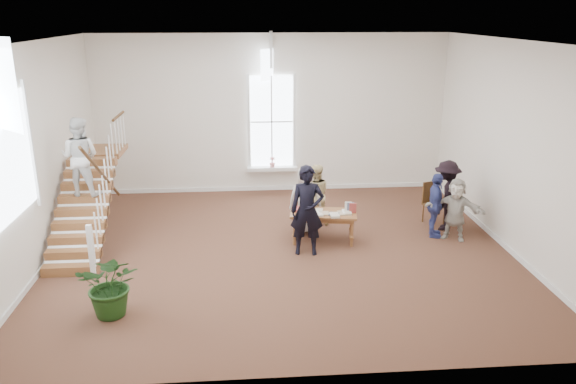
{
  "coord_description": "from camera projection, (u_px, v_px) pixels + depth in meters",
  "views": [
    {
      "loc": [
        -0.79,
        -11.4,
        5.06
      ],
      "look_at": [
        0.15,
        0.4,
        1.24
      ],
      "focal_mm": 35.0,
      "sensor_mm": 36.0,
      "label": 1
    }
  ],
  "objects": [
    {
      "name": "floor_plant",
      "position": [
        112.0,
        284.0,
        9.64
      ],
      "size": [
        1.13,
        1.0,
        1.17
      ],
      "primitive_type": "imported",
      "rotation": [
        0.0,
        0.0,
        -0.08
      ],
      "color": "#183711",
      "rests_on": "ground"
    },
    {
      "name": "ground",
      "position": [
        283.0,
        251.0,
        12.43
      ],
      "size": [
        10.0,
        10.0,
        0.0
      ],
      "primitive_type": "plane",
      "color": "#46281B",
      "rests_on": "ground"
    },
    {
      "name": "elderly_woman",
      "position": [
        305.0,
        200.0,
        13.26
      ],
      "size": [
        0.88,
        0.66,
        1.62
      ],
      "primitive_type": "imported",
      "rotation": [
        0.0,
        0.0,
        2.94
      ],
      "color": "beige",
      "rests_on": "ground"
    },
    {
      "name": "side_chair",
      "position": [
        432.0,
        200.0,
        13.94
      ],
      "size": [
        0.58,
        0.58,
        1.04
      ],
      "rotation": [
        0.0,
        0.0,
        0.35
      ],
      "color": "#38250F",
      "rests_on": "ground"
    },
    {
      "name": "room_shell",
      "position": [
        272.0,
        178.0,
        16.47
      ],
      "size": [
        10.49,
        10.0,
        10.0
      ],
      "color": "silver",
      "rests_on": "ground"
    },
    {
      "name": "police_officer",
      "position": [
        307.0,
        211.0,
        12.02
      ],
      "size": [
        0.77,
        0.55,
        1.98
      ],
      "primitive_type": "imported",
      "rotation": [
        0.0,
        0.0,
        -0.12
      ],
      "color": "black",
      "rests_on": "ground"
    },
    {
      "name": "library_table",
      "position": [
        323.0,
        215.0,
        12.78
      ],
      "size": [
        1.6,
        0.98,
        0.76
      ],
      "rotation": [
        0.0,
        0.0,
        -0.16
      ],
      "color": "brown",
      "rests_on": "ground"
    },
    {
      "name": "woman_cluster_c",
      "position": [
        455.0,
        209.0,
        12.86
      ],
      "size": [
        1.38,
        1.06,
        1.46
      ],
      "primitive_type": "imported",
      "rotation": [
        0.0,
        0.0,
        5.75
      ],
      "color": "beige",
      "rests_on": "ground"
    },
    {
      "name": "woman_cluster_a",
      "position": [
        435.0,
        205.0,
        13.01
      ],
      "size": [
        0.6,
        0.97,
        1.53
      ],
      "primitive_type": "imported",
      "rotation": [
        0.0,
        0.0,
        1.3
      ],
      "color": "navy",
      "rests_on": "ground"
    },
    {
      "name": "staircase",
      "position": [
        83.0,
        176.0,
        12.31
      ],
      "size": [
        1.1,
        4.1,
        2.92
      ],
      "color": "brown",
      "rests_on": "ground"
    },
    {
      "name": "woman_cluster_b",
      "position": [
        446.0,
        195.0,
        13.44
      ],
      "size": [
        1.12,
        1.27,
        1.71
      ],
      "primitive_type": "imported",
      "rotation": [
        0.0,
        0.0,
        4.16
      ],
      "color": "black",
      "rests_on": "ground"
    },
    {
      "name": "person_yellow",
      "position": [
        315.0,
        195.0,
        13.77
      ],
      "size": [
        0.77,
        0.61,
        1.53
      ],
      "primitive_type": "imported",
      "rotation": [
        0.0,
        0.0,
        3.18
      ],
      "color": "#D3BE84",
      "rests_on": "ground"
    }
  ]
}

